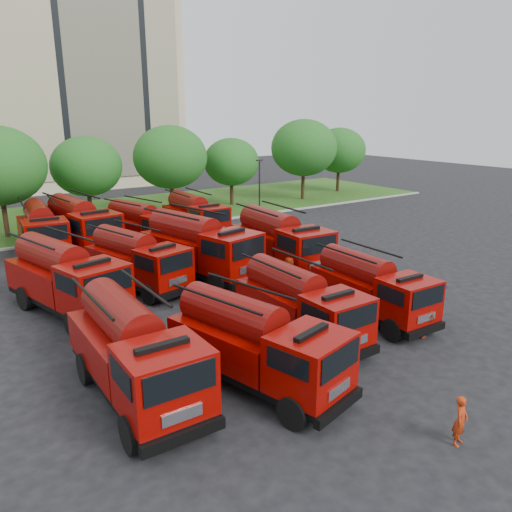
{
  "coord_description": "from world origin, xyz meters",
  "views": [
    {
      "loc": [
        -13.24,
        -18.93,
        9.09
      ],
      "look_at": [
        1.05,
        1.83,
        1.8
      ],
      "focal_mm": 35.0,
      "sensor_mm": 36.0,
      "label": 1
    }
  ],
  "objects_px": {
    "fire_truck_8": "(42,231)",
    "fire_truck_9": "(80,226)",
    "fire_truck_11": "(195,216)",
    "firefighter_3": "(435,322)",
    "firefighter_2": "(420,337)",
    "fire_truck_2": "(300,304)",
    "firefighter_0": "(458,443)",
    "firefighter_1": "(331,410)",
    "fire_truck_3": "(371,287)",
    "fire_truck_5": "(137,260)",
    "firefighter_4": "(98,334)",
    "fire_truck_7": "(280,241)",
    "firefighter_5": "(289,291)",
    "fire_truck_4": "(66,278)",
    "fire_truck_0": "(134,351)",
    "fire_truck_10": "(143,226)",
    "fire_truck_1": "(255,344)",
    "fire_truck_6": "(199,247)"
  },
  "relations": [
    {
      "from": "fire_truck_8",
      "to": "fire_truck_9",
      "type": "distance_m",
      "value": 2.38
    },
    {
      "from": "fire_truck_11",
      "to": "firefighter_3",
      "type": "height_order",
      "value": "fire_truck_11"
    },
    {
      "from": "fire_truck_8",
      "to": "firefighter_2",
      "type": "distance_m",
      "value": 24.2
    },
    {
      "from": "fire_truck_2",
      "to": "firefighter_0",
      "type": "height_order",
      "value": "fire_truck_2"
    },
    {
      "from": "firefighter_1",
      "to": "fire_truck_3",
      "type": "bearing_deg",
      "value": 27.57
    },
    {
      "from": "fire_truck_2",
      "to": "firefighter_0",
      "type": "xyz_separation_m",
      "value": [
        -0.67,
        -7.94,
        -1.51
      ]
    },
    {
      "from": "fire_truck_5",
      "to": "firefighter_4",
      "type": "xyz_separation_m",
      "value": [
        -3.65,
        -4.48,
        -1.54
      ]
    },
    {
      "from": "fire_truck_5",
      "to": "firefighter_4",
      "type": "bearing_deg",
      "value": -143.23
    },
    {
      "from": "fire_truck_9",
      "to": "fire_truck_8",
      "type": "bearing_deg",
      "value": 165.5
    },
    {
      "from": "fire_truck_7",
      "to": "firefighter_2",
      "type": "relative_size",
      "value": 4.1
    },
    {
      "from": "fire_truck_7",
      "to": "firefighter_5",
      "type": "xyz_separation_m",
      "value": [
        -1.89,
        -3.28,
        -1.74
      ]
    },
    {
      "from": "firefighter_2",
      "to": "firefighter_3",
      "type": "relative_size",
      "value": 0.95
    },
    {
      "from": "fire_truck_4",
      "to": "firefighter_1",
      "type": "relative_size",
      "value": 4.43
    },
    {
      "from": "fire_truck_7",
      "to": "fire_truck_0",
      "type": "bearing_deg",
      "value": -142.34
    },
    {
      "from": "fire_truck_9",
      "to": "firefighter_3",
      "type": "distance_m",
      "value": 23.13
    },
    {
      "from": "firefighter_2",
      "to": "firefighter_3",
      "type": "height_order",
      "value": "firefighter_3"
    },
    {
      "from": "fire_truck_5",
      "to": "fire_truck_11",
      "type": "relative_size",
      "value": 1.01
    },
    {
      "from": "fire_truck_11",
      "to": "fire_truck_9",
      "type": "bearing_deg",
      "value": 176.53
    },
    {
      "from": "firefighter_4",
      "to": "fire_truck_7",
      "type": "bearing_deg",
      "value": -110.2
    },
    {
      "from": "fire_truck_2",
      "to": "firefighter_3",
      "type": "xyz_separation_m",
      "value": [
        6.09,
        -2.21,
        -1.51
      ]
    },
    {
      "from": "fire_truck_2",
      "to": "firefighter_2",
      "type": "relative_size",
      "value": 3.49
    },
    {
      "from": "fire_truck_9",
      "to": "firefighter_1",
      "type": "relative_size",
      "value": 4.6
    },
    {
      "from": "fire_truck_8",
      "to": "fire_truck_5",
      "type": "bearing_deg",
      "value": -67.9
    },
    {
      "from": "fire_truck_8",
      "to": "firefighter_5",
      "type": "xyz_separation_m",
      "value": [
        9.04,
        -14.36,
        -1.69
      ]
    },
    {
      "from": "fire_truck_4",
      "to": "firefighter_5",
      "type": "xyz_separation_m",
      "value": [
        10.31,
        -3.59,
        -1.7
      ]
    },
    {
      "from": "fire_truck_7",
      "to": "fire_truck_9",
      "type": "relative_size",
      "value": 0.95
    },
    {
      "from": "fire_truck_2",
      "to": "fire_truck_4",
      "type": "bearing_deg",
      "value": 130.79
    },
    {
      "from": "fire_truck_0",
      "to": "firefighter_4",
      "type": "relative_size",
      "value": 4.0
    },
    {
      "from": "fire_truck_10",
      "to": "firefighter_3",
      "type": "height_order",
      "value": "fire_truck_10"
    },
    {
      "from": "fire_truck_0",
      "to": "fire_truck_2",
      "type": "distance_m",
      "value": 7.27
    },
    {
      "from": "firefighter_0",
      "to": "firefighter_3",
      "type": "height_order",
      "value": "firefighter_3"
    },
    {
      "from": "fire_truck_10",
      "to": "fire_truck_4",
      "type": "bearing_deg",
      "value": -144.13
    },
    {
      "from": "fire_truck_1",
      "to": "fire_truck_7",
      "type": "relative_size",
      "value": 0.92
    },
    {
      "from": "fire_truck_7",
      "to": "fire_truck_11",
      "type": "height_order",
      "value": "fire_truck_7"
    },
    {
      "from": "fire_truck_10",
      "to": "fire_truck_9",
      "type": "bearing_deg",
      "value": 143.93
    },
    {
      "from": "fire_truck_5",
      "to": "fire_truck_6",
      "type": "xyz_separation_m",
      "value": [
        3.57,
        -0.3,
        0.25
      ]
    },
    {
      "from": "fire_truck_0",
      "to": "fire_truck_2",
      "type": "height_order",
      "value": "fire_truck_0"
    },
    {
      "from": "firefighter_5",
      "to": "fire_truck_2",
      "type": "bearing_deg",
      "value": 81.0
    },
    {
      "from": "firefighter_0",
      "to": "firefighter_2",
      "type": "relative_size",
      "value": 0.79
    },
    {
      "from": "fire_truck_0",
      "to": "fire_truck_9",
      "type": "bearing_deg",
      "value": 79.7
    },
    {
      "from": "fire_truck_3",
      "to": "firefighter_5",
      "type": "height_order",
      "value": "fire_truck_3"
    },
    {
      "from": "fire_truck_3",
      "to": "fire_truck_4",
      "type": "distance_m",
      "value": 14.04
    },
    {
      "from": "fire_truck_0",
      "to": "fire_truck_1",
      "type": "relative_size",
      "value": 1.01
    },
    {
      "from": "fire_truck_0",
      "to": "firefighter_2",
      "type": "height_order",
      "value": "fire_truck_0"
    },
    {
      "from": "fire_truck_3",
      "to": "firefighter_4",
      "type": "relative_size",
      "value": 3.56
    },
    {
      "from": "fire_truck_4",
      "to": "fire_truck_5",
      "type": "bearing_deg",
      "value": 5.28
    },
    {
      "from": "fire_truck_2",
      "to": "fire_truck_10",
      "type": "height_order",
      "value": "fire_truck_10"
    },
    {
      "from": "firefighter_4",
      "to": "firefighter_3",
      "type": "bearing_deg",
      "value": -153.33
    },
    {
      "from": "firefighter_5",
      "to": "firefighter_2",
      "type": "bearing_deg",
      "value": 122.81
    },
    {
      "from": "fire_truck_2",
      "to": "fire_truck_10",
      "type": "distance_m",
      "value": 17.22
    }
  ]
}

